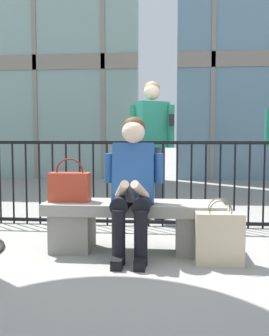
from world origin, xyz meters
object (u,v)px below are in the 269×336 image
object	(u,v)px
bystander_at_railing	(152,139)
stone_bench	(133,222)
handbag_on_bench	(70,186)
shopping_bag	(219,238)
seated_person_with_phone	(133,182)

from	to	relation	value
bystander_at_railing	stone_bench	bearing A→B (deg)	-93.94
handbag_on_bench	shopping_bag	world-z (taller)	handbag_on_bench
stone_bench	shopping_bag	world-z (taller)	shopping_bag
seated_person_with_phone	stone_bench	bearing A→B (deg)	92.33
stone_bench	seated_person_with_phone	size ratio (longest dim) A/B	1.32
stone_bench	shopping_bag	distance (m)	0.79
bystander_at_railing	handbag_on_bench	bearing A→B (deg)	-115.86
shopping_bag	bystander_at_railing	bearing A→B (deg)	110.74
stone_bench	seated_person_with_phone	xyz separation A→B (m)	(0.01, -0.13, 0.38)
stone_bench	bystander_at_railing	xyz separation A→B (m)	(0.10, 1.38, 0.73)
shopping_bag	bystander_at_railing	distance (m)	1.96
stone_bench	shopping_bag	size ratio (longest dim) A/B	2.98
handbag_on_bench	bystander_at_railing	size ratio (longest dim) A/B	0.23
stone_bench	bystander_at_railing	size ratio (longest dim) A/B	0.94
bystander_at_railing	seated_person_with_phone	bearing A→B (deg)	-93.41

